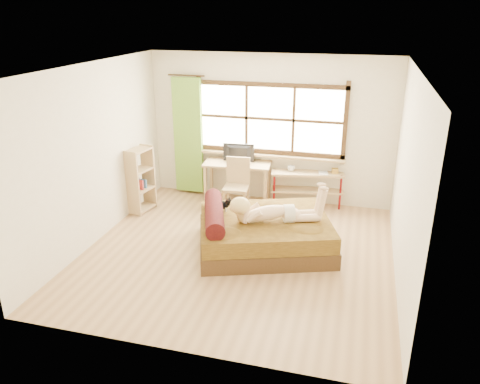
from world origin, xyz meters
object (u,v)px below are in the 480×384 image
(desk, at_px, (237,168))
(bookshelf, at_px, (140,180))
(chair, at_px, (237,181))
(kitten, at_px, (221,204))
(pipe_shelf, at_px, (308,181))
(woman, at_px, (275,203))
(bed, at_px, (261,232))

(desk, distance_m, bookshelf, 1.77)
(chair, bearing_deg, kitten, -90.47)
(desk, xyz_separation_m, pipe_shelf, (1.30, 0.12, -0.19))
(desk, relative_size, pipe_shelf, 0.94)
(bookshelf, bearing_deg, chair, 27.72)
(kitten, relative_size, desk, 0.23)
(woman, xyz_separation_m, chair, (-0.94, 1.37, -0.24))
(bed, distance_m, kitten, 0.76)
(bed, bearing_deg, woman, -29.23)
(bed, xyz_separation_m, kitten, (-0.67, 0.12, 0.34))
(kitten, xyz_separation_m, pipe_shelf, (1.13, 1.71, -0.13))
(woman, height_order, chair, woman)
(woman, distance_m, pipe_shelf, 1.90)
(desk, height_order, chair, chair)
(bed, relative_size, chair, 2.45)
(bed, bearing_deg, pipe_shelf, 56.47)
(bookshelf, bearing_deg, pipe_shelf, 29.89)
(kitten, distance_m, chair, 1.22)
(bed, xyz_separation_m, chair, (-0.74, 1.34, 0.27))
(chair, distance_m, bookshelf, 1.71)
(woman, bearing_deg, desk, 101.47)
(bed, distance_m, chair, 1.55)
(chair, height_order, pipe_shelf, chair)
(woman, distance_m, bookshelf, 2.73)
(desk, distance_m, pipe_shelf, 1.32)
(desk, bearing_deg, bed, -67.47)
(bed, distance_m, pipe_shelf, 1.89)
(pipe_shelf, bearing_deg, bookshelf, -170.92)
(desk, bearing_deg, kitten, -87.82)
(kitten, height_order, desk, desk)
(chair, xyz_separation_m, pipe_shelf, (1.20, 0.48, -0.06))
(bed, relative_size, bookshelf, 2.02)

